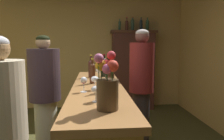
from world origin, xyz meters
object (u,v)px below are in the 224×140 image
bar_counter (98,132)px  display_bottle_left (120,25)px  display_bottle_right (147,25)px  wine_bottle_riesling (92,72)px  display_cabinet (133,69)px  wine_glass_front (84,81)px  wine_glass_rear (99,71)px  patron_redhead (2,132)px  display_bottle_center (133,24)px  bartender (141,86)px  display_bottle_midleft (127,25)px  wine_glass_mid (96,90)px  wine_bottle_pinot (110,81)px  wine_bottle_merlot (108,76)px  wine_glass_spare (95,80)px  cheese_plate (112,83)px  flower_arrangement (107,84)px  display_bottle_midright (141,25)px  patron_near_entrance (45,95)px  wine_bottle_rose (91,68)px  wine_bottle_syrah (104,66)px

bar_counter → display_bottle_left: display_bottle_left is taller
display_bottle_right → wine_bottle_riesling: bearing=-118.0°
display_cabinet → wine_glass_front: 2.94m
wine_glass_rear → patron_redhead: 1.38m
display_bottle_center → bartender: (-0.25, -1.99, -1.02)m
wine_glass_front → wine_glass_rear: (0.16, 0.74, 0.00)m
bar_counter → display_bottle_center: bearing=71.2°
display_bottle_midleft → wine_glass_mid: bearing=-103.4°
wine_bottle_pinot → display_bottle_right: display_bottle_right is taller
wine_bottle_riesling → wine_glass_rear: (0.08, 0.32, -0.02)m
display_bottle_center → wine_bottle_merlot: bearing=-105.3°
wine_glass_front → display_bottle_midleft: bearing=72.9°
wine_glass_spare → display_bottle_midleft: display_bottle_midleft is taller
wine_bottle_riesling → cheese_plate: size_ratio=2.00×
wine_glass_spare → flower_arrangement: flower_arrangement is taller
wine_bottle_pinot → wine_bottle_riesling: bearing=102.9°
display_bottle_center → bar_counter: bearing=-108.8°
display_bottle_left → bartender: size_ratio=0.16×
flower_arrangement → display_bottle_midright: bearing=73.3°
wine_glass_rear → patron_near_entrance: bearing=-172.7°
wine_bottle_pinot → wine_bottle_rose: (-0.17, 1.10, -0.01)m
wine_bottle_syrah → display_bottle_center: bearing=68.0°
bar_counter → patron_near_entrance: 0.82m
bartender → wine_glass_mid: bearing=63.8°
wine_bottle_riesling → cheese_plate: wine_bottle_riesling is taller
display_cabinet → display_bottle_right: 1.06m
wine_bottle_pinot → display_bottle_left: size_ratio=1.13×
display_bottle_center → wine_glass_mid: bearing=-105.7°
wine_bottle_merlot → display_bottle_center: (0.75, 2.74, 0.75)m
wine_glass_front → patron_near_entrance: (-0.51, 0.66, -0.28)m
wine_bottle_merlot → flower_arrangement: 0.56m
wine_glass_mid → display_bottle_midleft: size_ratio=0.42×
bar_counter → wine_bottle_pinot: 0.84m
bartender → wine_glass_spare: bearing=50.6°
wine_bottle_riesling → bartender: bartender is taller
wine_bottle_pinot → wine_glass_spare: (-0.13, 0.32, -0.04)m
bar_counter → wine_glass_mid: 0.87m
wine_bottle_rose → wine_glass_rear: 0.17m
wine_bottle_riesling → flower_arrangement: 0.97m
wine_glass_mid → display_bottle_midleft: (0.74, 3.10, 0.79)m
bartender → wine_bottle_rose: bearing=-6.0°
wine_bottle_pinot → wine_glass_front: wine_bottle_pinot is taller
bartender → wine_glass_rear: bearing=5.4°
cheese_plate → bar_counter: bearing=-153.1°
display_cabinet → bartender: bearing=-97.7°
display_cabinet → bar_counter: bearing=-109.2°
wine_glass_front → display_bottle_midright: size_ratio=0.46×
wine_bottle_merlot → wine_bottle_syrah: 0.90m
bartender → patron_near_entrance: bearing=8.0°
patron_near_entrance → wine_glass_spare: bearing=8.5°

